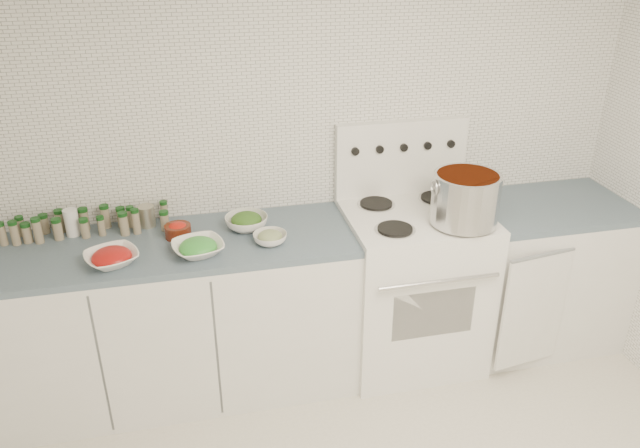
{
  "coord_description": "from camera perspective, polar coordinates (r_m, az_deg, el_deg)",
  "views": [
    {
      "loc": [
        -0.71,
        -1.67,
        2.37
      ],
      "look_at": [
        -0.06,
        1.14,
        0.95
      ],
      "focal_mm": 35.0,
      "sensor_mm": 36.0,
      "label": 1
    }
  ],
  "objects": [
    {
      "name": "spice_cluster",
      "position": [
        3.41,
        -20.9,
        0.03
      ],
      "size": [
        0.83,
        0.16,
        0.14
      ],
      "color": "gray",
      "rests_on": "counter_left"
    },
    {
      "name": "counter_right",
      "position": [
        3.98,
        19.45,
        -4.19
      ],
      "size": [
        0.89,
        0.69,
        0.9
      ],
      "color": "white",
      "rests_on": "ground"
    },
    {
      "name": "bowl_broccoli",
      "position": [
        3.27,
        -6.74,
        0.25
      ],
      "size": [
        0.28,
        0.28,
        0.09
      ],
      "color": "white",
      "rests_on": "counter_left"
    },
    {
      "name": "bowl_tomato",
      "position": [
        3.09,
        -18.51,
        -2.91
      ],
      "size": [
        0.31,
        0.31,
        0.08
      ],
      "color": "white",
      "rests_on": "counter_left"
    },
    {
      "name": "salt_canister",
      "position": [
        3.42,
        -21.75,
        0.14
      ],
      "size": [
        0.08,
        0.08,
        0.14
      ],
      "primitive_type": "cylinder",
      "rotation": [
        0.0,
        0.0,
        0.08
      ],
      "color": "white",
      "rests_on": "counter_left"
    },
    {
      "name": "stove",
      "position": [
        3.61,
        8.32,
        -5.25
      ],
      "size": [
        0.76,
        0.7,
        1.36
      ],
      "color": "white",
      "rests_on": "ground"
    },
    {
      "name": "bowl_pepper",
      "position": [
        3.25,
        -12.86,
        -0.54
      ],
      "size": [
        0.13,
        0.13,
        0.08
      ],
      "color": "#501B0D",
      "rests_on": "counter_left"
    },
    {
      "name": "bowl_snowpea",
      "position": [
        3.07,
        -11.08,
        -2.11
      ],
      "size": [
        0.29,
        0.29,
        0.08
      ],
      "color": "white",
      "rests_on": "counter_left"
    },
    {
      "name": "stock_pot",
      "position": [
        3.26,
        13.17,
        2.45
      ],
      "size": [
        0.37,
        0.34,
        0.26
      ],
      "rotation": [
        0.0,
        0.0,
        0.2
      ],
      "color": "silver",
      "rests_on": "stove"
    },
    {
      "name": "tin_can",
      "position": [
        3.4,
        -15.57,
        0.7
      ],
      "size": [
        0.1,
        0.1,
        0.11
      ],
      "primitive_type": "cylinder",
      "rotation": [
        0.0,
        0.0,
        0.23
      ],
      "color": "#A6A08C",
      "rests_on": "counter_left"
    },
    {
      "name": "room_walls",
      "position": [
        1.98,
        9.19,
        1.75
      ],
      "size": [
        3.54,
        3.04,
        2.52
      ],
      "color": "white",
      "rests_on": "ground"
    },
    {
      "name": "bowl_zucchini",
      "position": [
        3.12,
        -4.59,
        -1.24
      ],
      "size": [
        0.18,
        0.18,
        0.07
      ],
      "color": "white",
      "rests_on": "counter_left"
    },
    {
      "name": "counter_left",
      "position": [
        3.44,
        -12.76,
        -8.34
      ],
      "size": [
        1.85,
        0.62,
        0.9
      ],
      "color": "white",
      "rests_on": "ground"
    }
  ]
}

